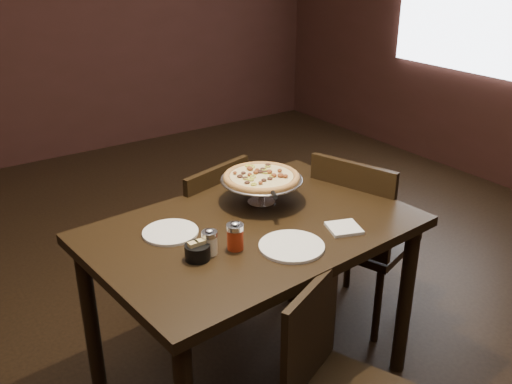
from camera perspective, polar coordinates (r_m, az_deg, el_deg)
room at (r=2.39m, az=1.03°, el=10.99°), size 6.04×7.04×2.84m
dining_table at (r=2.45m, az=-0.29°, el=-5.62°), size 1.41×1.00×0.84m
pizza_stand at (r=2.55m, az=0.55°, el=1.47°), size 0.37×0.37×0.15m
parmesan_shaker at (r=2.17m, az=-4.65°, el=-5.00°), size 0.06×0.06×0.11m
pepper_flake_shaker at (r=2.20m, az=-2.09°, el=-4.42°), size 0.07×0.07×0.12m
packet_caddy at (r=2.15m, az=-5.88°, el=-5.91°), size 0.10×0.10×0.08m
napkin_stack at (r=2.39m, az=8.78°, el=-3.58°), size 0.16×0.16×0.01m
plate_left at (r=2.35m, az=-8.55°, el=-4.00°), size 0.23×0.23×0.01m
plate_near at (r=2.23m, az=3.58°, el=-5.44°), size 0.26×0.26×0.01m
serving_spatula at (r=2.41m, az=1.67°, el=-0.01°), size 0.16×0.16×0.02m
chair_far at (r=3.03m, az=-5.40°, el=-4.35°), size 0.53×0.53×0.92m
chair_near at (r=2.22m, az=7.91°, el=-18.28°), size 0.51×0.51×0.84m
chair_side at (r=3.03m, az=10.32°, el=-4.18°), size 0.57×0.57×0.97m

